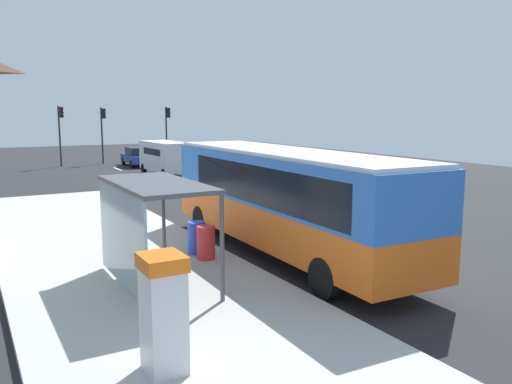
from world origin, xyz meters
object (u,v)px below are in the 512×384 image
at_px(sedan_near, 138,156).
at_px(recycling_bin_blue, 196,238).
at_px(bus_shelter, 143,207).
at_px(traffic_light_median, 103,126).
at_px(traffic_light_far_side, 61,126).
at_px(traffic_light_near_side, 167,125).
at_px(recycling_bin_red, 206,243).
at_px(bus, 284,196).
at_px(ticket_machine, 164,313).
at_px(white_van, 166,156).

xyz_separation_m(sedan_near, recycling_bin_blue, (-6.50, -27.50, -0.14)).
height_order(recycling_bin_blue, bus_shelter, bus_shelter).
xyz_separation_m(sedan_near, traffic_light_median, (-1.89, 3.36, 2.35)).
xyz_separation_m(sedan_near, traffic_light_far_side, (-5.40, 2.56, 2.41)).
bearing_deg(traffic_light_median, traffic_light_far_side, -167.13).
distance_m(traffic_light_near_side, bus_shelter, 33.53).
bearing_deg(recycling_bin_red, traffic_light_median, 81.70).
height_order(bus, traffic_light_median, traffic_light_median).
relative_size(sedan_near, ticket_machine, 2.31).
distance_m(white_van, traffic_light_far_side, 11.04).
relative_size(traffic_light_far_side, traffic_light_median, 1.02).
bearing_deg(traffic_light_median, bus_shelter, -101.70).
xyz_separation_m(traffic_light_near_side, traffic_light_far_side, (-8.60, 0.80, 0.02)).
bearing_deg(recycling_bin_blue, traffic_light_median, 81.52).
xyz_separation_m(sedan_near, bus_shelter, (-8.71, -29.56, 1.31)).
bearing_deg(sedan_near, traffic_light_median, 119.42).
bearing_deg(recycling_bin_red, ticket_machine, -119.75).
bearing_deg(bus, traffic_light_median, 86.19).
height_order(ticket_machine, traffic_light_median, traffic_light_median).
bearing_deg(sedan_near, bus, -98.04).
bearing_deg(ticket_machine, traffic_light_median, 78.09).
bearing_deg(bus_shelter, white_van, 69.16).
relative_size(traffic_light_near_side, traffic_light_far_side, 0.99).
height_order(bus, sedan_near, bus).
bearing_deg(recycling_bin_blue, bus_shelter, -137.02).
relative_size(recycling_bin_red, bus_shelter, 0.24).
distance_m(bus, bus_shelter, 4.85).
relative_size(sedan_near, recycling_bin_blue, 4.72).
distance_m(sedan_near, traffic_light_far_side, 6.44).
xyz_separation_m(recycling_bin_red, traffic_light_near_side, (9.70, 29.96, 2.52)).
xyz_separation_m(recycling_bin_red, recycling_bin_blue, (0.00, 0.70, 0.00)).
bearing_deg(bus, traffic_light_far_side, 92.57).
height_order(bus, traffic_light_far_side, traffic_light_far_side).
bearing_deg(traffic_light_near_side, white_van, -110.79).
height_order(sedan_near, bus_shelter, bus_shelter).
bearing_deg(sedan_near, recycling_bin_blue, -103.29).
distance_m(bus, traffic_light_near_side, 31.03).
bearing_deg(ticket_machine, bus_shelter, 76.48).
xyz_separation_m(white_van, sedan_near, (0.10, 6.94, -0.55)).
height_order(recycling_bin_red, traffic_light_far_side, traffic_light_far_side).
bearing_deg(recycling_bin_red, traffic_light_far_side, 87.95).
relative_size(ticket_machine, recycling_bin_blue, 2.04).
relative_size(white_van, ticket_machine, 2.71).
bearing_deg(bus, recycling_bin_blue, 160.38).
bearing_deg(ticket_machine, white_van, 70.29).
relative_size(bus, recycling_bin_red, 11.64).
xyz_separation_m(recycling_bin_blue, traffic_light_near_side, (9.70, 29.26, 2.52)).
bearing_deg(white_van, traffic_light_median, 99.90).
bearing_deg(sedan_near, recycling_bin_red, -102.97).
height_order(white_van, ticket_machine, white_van).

